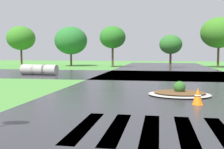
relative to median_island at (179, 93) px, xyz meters
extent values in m
cube|color=#2B2B30|center=(-0.25, 0.00, -0.12)|extent=(12.00, 80.00, 0.01)
cube|color=#2B2B30|center=(-0.25, 11.62, -0.12)|extent=(90.00, 10.80, 0.01)
cube|color=white|center=(-2.95, -5.98, -0.12)|extent=(0.45, 3.20, 0.01)
cube|color=white|center=(-2.05, -5.98, -0.12)|extent=(0.45, 3.20, 0.01)
cube|color=white|center=(-1.15, -5.98, -0.12)|extent=(0.45, 3.20, 0.01)
cube|color=white|center=(-0.25, -5.98, -0.12)|extent=(0.45, 3.20, 0.01)
cube|color=white|center=(0.65, -5.98, -0.12)|extent=(0.45, 3.20, 0.01)
ellipsoid|color=#9E9B93|center=(0.00, 0.00, -0.07)|extent=(2.92, 2.39, 0.12)
ellipsoid|color=brown|center=(0.00, 0.00, 0.02)|extent=(2.39, 1.96, 0.10)
sphere|color=#2D6023|center=(0.00, 0.00, 0.27)|extent=(0.56, 0.56, 0.56)
cylinder|color=#9E9B93|center=(-12.67, 9.95, 0.34)|extent=(1.35, 1.03, 0.93)
cylinder|color=#9E9B93|center=(-11.62, 9.87, 0.34)|extent=(1.35, 1.03, 0.93)
cylinder|color=#9E9B93|center=(-10.57, 9.78, 0.34)|extent=(1.35, 1.03, 0.93)
cone|color=orange|center=(0.54, -2.20, 0.20)|extent=(0.43, 0.43, 0.67)
torus|color=white|center=(0.54, -2.20, 0.24)|extent=(0.26, 0.26, 0.04)
cube|color=orange|center=(0.54, -2.20, -0.11)|extent=(0.36, 0.36, 0.03)
cylinder|color=#4C3823|center=(-21.21, 24.50, 1.21)|extent=(0.28, 0.28, 2.67)
ellipsoid|color=#357721|center=(-21.21, 24.50, 3.99)|extent=(4.16, 4.16, 3.53)
cylinder|color=#4C3823|center=(-13.79, 25.35, 0.91)|extent=(0.28, 0.28, 2.08)
ellipsoid|color=#266A2A|center=(-13.79, 25.35, 3.62)|extent=(4.77, 4.77, 4.05)
cylinder|color=#4C3823|center=(-7.29, 23.62, 1.29)|extent=(0.28, 0.28, 2.83)
ellipsoid|color=#286C21|center=(-7.29, 23.62, 3.94)|extent=(3.54, 3.54, 3.01)
cylinder|color=#4C3823|center=(0.46, 23.41, 0.89)|extent=(0.28, 0.28, 2.03)
ellipsoid|color=#2B6626|center=(0.46, 23.41, 2.94)|extent=(2.95, 2.95, 2.50)
cylinder|color=#4C3823|center=(6.67, 24.74, 1.34)|extent=(0.28, 0.28, 2.95)
ellipsoid|color=#377320|center=(6.67, 24.74, 4.47)|extent=(4.72, 4.72, 4.01)
camera|label=1|loc=(-0.94, -13.07, 1.91)|focal=43.62mm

